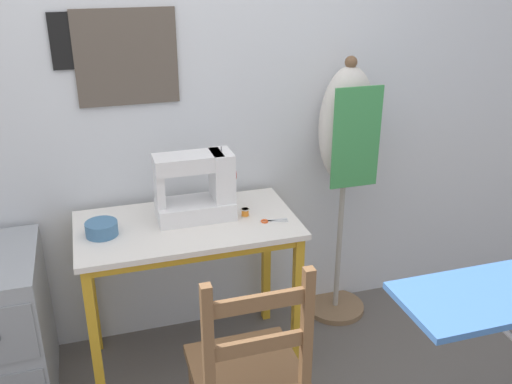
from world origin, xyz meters
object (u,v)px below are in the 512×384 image
at_px(thread_spool_near_machine, 245,212).
at_px(fabric_bowl, 102,228).
at_px(filing_cabinet, 1,330).
at_px(sewing_machine, 199,188).
at_px(wooden_chair, 248,374).
at_px(dress_form, 346,143).
at_px(scissors, 270,221).

bearing_deg(thread_spool_near_machine, fabric_bowl, -179.91).
distance_m(thread_spool_near_machine, filing_cabinet, 1.18).
xyz_separation_m(sewing_machine, wooden_chair, (0.02, -0.71, -0.46)).
bearing_deg(wooden_chair, dress_form, 48.38).
bearing_deg(sewing_machine, dress_form, 10.47).
distance_m(sewing_machine, fabric_bowl, 0.45).
bearing_deg(wooden_chair, scissors, 64.72).
relative_size(sewing_machine, filing_cabinet, 0.51).
bearing_deg(scissors, fabric_bowl, 173.31).
height_order(sewing_machine, wooden_chair, sewing_machine).
relative_size(thread_spool_near_machine, wooden_chair, 0.04).
bearing_deg(sewing_machine, scissors, -25.74).
distance_m(fabric_bowl, filing_cabinet, 0.64).
relative_size(sewing_machine, dress_form, 0.25).
bearing_deg(fabric_bowl, filing_cabinet, 177.72).
height_order(fabric_bowl, filing_cabinet, fabric_bowl).
bearing_deg(scissors, thread_spool_near_machine, 136.61).
distance_m(fabric_bowl, scissors, 0.73).
relative_size(sewing_machine, scissors, 2.94).
xyz_separation_m(sewing_machine, filing_cabinet, (-0.90, -0.03, -0.54)).
bearing_deg(filing_cabinet, dress_form, 6.06).
bearing_deg(scissors, filing_cabinet, 175.04).
bearing_deg(wooden_chair, fabric_bowl, 124.53).
bearing_deg(sewing_machine, filing_cabinet, -177.79).
xyz_separation_m(sewing_machine, fabric_bowl, (-0.44, -0.05, -0.11)).
xyz_separation_m(scissors, filing_cabinet, (-1.19, 0.10, -0.40)).
distance_m(scissors, thread_spool_near_machine, 0.13).
relative_size(wooden_chair, filing_cabinet, 1.32).
distance_m(scissors, filing_cabinet, 1.26).
bearing_deg(filing_cabinet, thread_spool_near_machine, -0.92).
bearing_deg(dress_form, filing_cabinet, -173.94).
distance_m(sewing_machine, filing_cabinet, 1.06).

